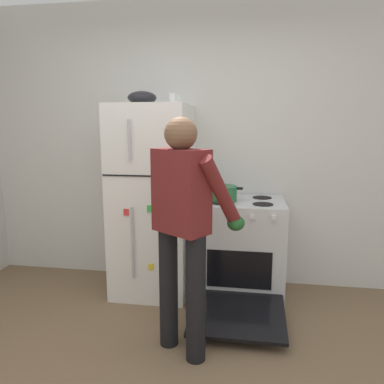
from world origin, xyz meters
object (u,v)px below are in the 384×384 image
Objects in this scene: person_cook at (185,218)px; red_pot at (223,193)px; coffee_mug at (173,99)px; stove_range at (240,250)px; mixing_bowl at (142,98)px; refrigerator at (153,201)px.

person_cook is 4.72× the size of red_pot.
coffee_mug reaches higher than person_cook.
stove_range is 1.48m from coffee_mug.
person_cook is 6.30× the size of mixing_bowl.
person_cook is 0.88m from red_pot.
person_cook is at bearing -102.35° from red_pot.
coffee_mug reaches higher than refrigerator.
refrigerator reaches higher than person_cook.
refrigerator is 6.80× the size of mixing_bowl.
red_pot is 1.10m from mixing_bowl.
stove_range is 0.55m from red_pot.
coffee_mug is at bearing 106.13° from person_cook.
red_pot is at bearing -12.12° from coffee_mug.
coffee_mug is 0.27m from mixing_bowl.
red_pot is at bearing -3.93° from mixing_bowl.
coffee_mug is (-0.63, 0.07, 1.34)m from stove_range.
coffee_mug is (0.18, 0.05, 0.91)m from refrigerator.
refrigerator is 0.91m from stove_range.
refrigerator is 1.43× the size of stove_range.
refrigerator reaches higher than red_pot.
coffee_mug reaches higher than red_pot.
person_cook is (-0.35, -0.89, 0.51)m from stove_range.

